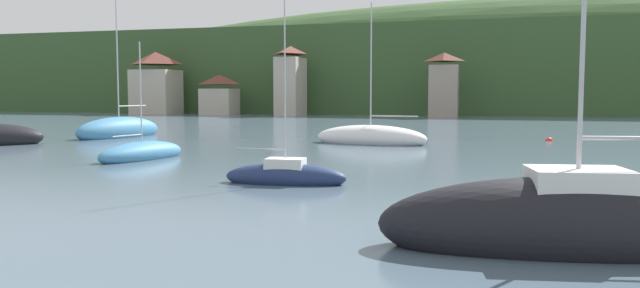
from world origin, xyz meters
name	(u,v)px	position (x,y,z in m)	size (l,w,h in m)	color
wooded_hillside	(526,81)	(12.44, 140.41, 5.73)	(352.00, 61.77, 35.76)	#38562D
shore_building_west	(156,84)	(-44.37, 99.28, 4.70)	(6.81, 5.90, 9.68)	#BCB29E
shore_building_westcentral	(219,95)	(-33.28, 98.59, 2.95)	(5.13, 4.45, 6.06)	#BCB29E
shore_building_central	(291,82)	(-22.18, 99.20, 4.93)	(3.53, 5.73, 10.12)	#BCB29E
shore_building_eastcentral	(444,86)	(0.00, 98.15, 4.23)	(3.99, 3.53, 8.72)	gray
sailboat_near_4	(577,225)	(8.43, 26.15, 0.52)	(8.35, 3.62, 12.10)	black
sailboat_far_5	(371,138)	(-0.84, 51.49, 0.38)	(7.67, 3.61, 9.35)	white
sailboat_far_7	(119,131)	(-19.90, 52.57, 0.48)	(3.61, 8.23, 11.98)	teal
sailboat_mid_8	(285,176)	(-0.36, 33.44, 0.27)	(4.49, 1.60, 6.79)	navy
sailboat_mid_9	(142,154)	(-9.78, 39.33, 0.28)	(2.66, 5.61, 6.03)	teal
mooring_buoy_near	(549,141)	(10.33, 57.16, 0.00)	(0.50, 0.50, 0.50)	red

